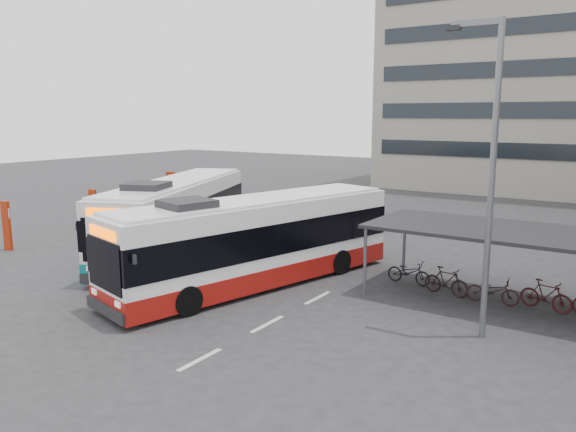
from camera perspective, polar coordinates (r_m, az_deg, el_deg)
The scene contains 10 objects.
ground at distance 21.03m, azimuth -2.89°, elevation -7.11°, with size 120.00×120.00×0.00m, color #28282B.
bike_shelter at distance 20.02m, azimuth 22.56°, elevation -4.50°, with size 10.00×4.00×2.54m.
road_markings at distance 17.35m, azimuth -2.12°, elevation -10.92°, with size 0.15×7.60×0.01m.
bus_main at distance 20.86m, azimuth -3.22°, elevation -2.63°, with size 5.40×12.09×3.50m.
bus_teal at distance 26.23m, azimuth -11.18°, elevation -0.05°, with size 7.00×12.23×3.59m.
pedestrian at distance 28.67m, azimuth -7.64°, elevation -0.54°, with size 0.69×0.45×1.90m, color black.
lamp_post at distance 16.25m, azimuth 19.72°, elevation 5.20°, with size 1.55×0.23×8.79m.
sign_totem_south at distance 29.28m, azimuth -26.68°, elevation -0.80°, with size 0.51×0.19×2.33m.
sign_totem_mid at distance 32.13m, azimuth -19.17°, elevation 0.60°, with size 0.50×0.19×2.32m.
sign_totem_north at distance 36.03m, azimuth -11.79°, elevation 2.31°, with size 0.58×0.34×2.77m.
Camera 1 is at (11.97, -16.11, 6.27)m, focal length 35.00 mm.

